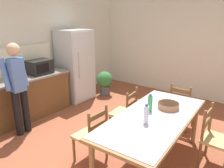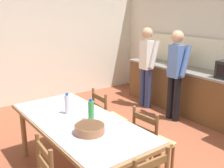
{
  "view_description": "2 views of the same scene",
  "coord_description": "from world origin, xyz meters",
  "px_view_note": "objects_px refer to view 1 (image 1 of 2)",
  "views": [
    {
      "loc": [
        -2.56,
        -1.89,
        2.15
      ],
      "look_at": [
        -0.18,
        -0.06,
        1.19
      ],
      "focal_mm": 35.0,
      "sensor_mm": 36.0,
      "label": 1
    },
    {
      "loc": [
        2.6,
        -1.92,
        2.02
      ],
      "look_at": [
        -0.03,
        -0.15,
        1.14
      ],
      "focal_mm": 42.0,
      "sensor_mm": 36.0,
      "label": 2
    }
  ],
  "objects_px": {
    "dining_table": "(154,121)",
    "chair_head_end": "(181,107)",
    "microwave": "(39,67)",
    "bottle_off_centre": "(150,103)",
    "bottle_near_centre": "(146,114)",
    "person_at_counter": "(18,85)",
    "chair_side_near_right": "(215,139)",
    "serving_bowl": "(168,105)",
    "chair_side_far_left": "(92,136)",
    "potted_plant": "(105,82)",
    "chair_side_far_right": "(125,113)",
    "refrigerator": "(75,66)"
  },
  "relations": [
    {
      "from": "chair_side_near_right",
      "to": "potted_plant",
      "type": "distance_m",
      "value": 3.43
    },
    {
      "from": "chair_side_far_left",
      "to": "chair_side_far_right",
      "type": "bearing_deg",
      "value": -175.95
    },
    {
      "from": "microwave",
      "to": "dining_table",
      "type": "distance_m",
      "value": 2.89
    },
    {
      "from": "refrigerator",
      "to": "chair_side_far_left",
      "type": "distance_m",
      "value": 2.76
    },
    {
      "from": "serving_bowl",
      "to": "chair_side_near_right",
      "type": "distance_m",
      "value": 0.8
    },
    {
      "from": "chair_side_far_right",
      "to": "bottle_off_centre",
      "type": "bearing_deg",
      "value": 57.07
    },
    {
      "from": "chair_side_far_left",
      "to": "chair_side_far_right",
      "type": "distance_m",
      "value": 0.94
    },
    {
      "from": "microwave",
      "to": "person_at_counter",
      "type": "bearing_deg",
      "value": -147.84
    },
    {
      "from": "microwave",
      "to": "bottle_near_centre",
      "type": "relative_size",
      "value": 1.85
    },
    {
      "from": "person_at_counter",
      "to": "potted_plant",
      "type": "xyz_separation_m",
      "value": [
        2.53,
        0.07,
        -0.57
      ]
    },
    {
      "from": "chair_head_end",
      "to": "chair_side_far_left",
      "type": "height_order",
      "value": "same"
    },
    {
      "from": "refrigerator",
      "to": "dining_table",
      "type": "bearing_deg",
      "value": -112.81
    },
    {
      "from": "bottle_near_centre",
      "to": "person_at_counter",
      "type": "distance_m",
      "value": 2.4
    },
    {
      "from": "bottle_near_centre",
      "to": "dining_table",
      "type": "bearing_deg",
      "value": 2.93
    },
    {
      "from": "dining_table",
      "to": "chair_head_end",
      "type": "xyz_separation_m",
      "value": [
        1.33,
        0.07,
        -0.26
      ]
    },
    {
      "from": "refrigerator",
      "to": "chair_head_end",
      "type": "bearing_deg",
      "value": -87.27
    },
    {
      "from": "potted_plant",
      "to": "serving_bowl",
      "type": "bearing_deg",
      "value": -121.11
    },
    {
      "from": "refrigerator",
      "to": "potted_plant",
      "type": "relative_size",
      "value": 2.69
    },
    {
      "from": "refrigerator",
      "to": "chair_side_near_right",
      "type": "height_order",
      "value": "refrigerator"
    },
    {
      "from": "serving_bowl",
      "to": "person_at_counter",
      "type": "height_order",
      "value": "person_at_counter"
    },
    {
      "from": "refrigerator",
      "to": "bottle_off_centre",
      "type": "xyz_separation_m",
      "value": [
        -1.1,
        -2.73,
        0.01
      ]
    },
    {
      "from": "bottle_off_centre",
      "to": "chair_side_near_right",
      "type": "height_order",
      "value": "bottle_off_centre"
    },
    {
      "from": "dining_table",
      "to": "bottle_near_centre",
      "type": "bearing_deg",
      "value": -177.07
    },
    {
      "from": "chair_side_near_right",
      "to": "chair_side_far_right",
      "type": "height_order",
      "value": "same"
    },
    {
      "from": "refrigerator",
      "to": "serving_bowl",
      "type": "xyz_separation_m",
      "value": [
        -0.83,
        -2.9,
        -0.06
      ]
    },
    {
      "from": "bottle_off_centre",
      "to": "chair_side_far_left",
      "type": "height_order",
      "value": "bottle_off_centre"
    },
    {
      "from": "chair_side_far_left",
      "to": "refrigerator",
      "type": "bearing_deg",
      "value": -127.75
    },
    {
      "from": "microwave",
      "to": "bottle_off_centre",
      "type": "xyz_separation_m",
      "value": [
        -0.06,
        -2.74,
        -0.15
      ]
    },
    {
      "from": "dining_table",
      "to": "potted_plant",
      "type": "relative_size",
      "value": 3.18
    },
    {
      "from": "dining_table",
      "to": "chair_side_near_right",
      "type": "bearing_deg",
      "value": -55.18
    },
    {
      "from": "refrigerator",
      "to": "chair_side_far_right",
      "type": "distance_m",
      "value": 2.25
    },
    {
      "from": "dining_table",
      "to": "chair_side_near_right",
      "type": "distance_m",
      "value": 0.93
    },
    {
      "from": "microwave",
      "to": "chair_side_near_right",
      "type": "height_order",
      "value": "microwave"
    },
    {
      "from": "serving_bowl",
      "to": "chair_side_far_right",
      "type": "xyz_separation_m",
      "value": [
        0.06,
        0.83,
        -0.39
      ]
    },
    {
      "from": "chair_side_near_right",
      "to": "chair_side_far_left",
      "type": "bearing_deg",
      "value": 125.62
    },
    {
      "from": "chair_side_far_left",
      "to": "bottle_near_centre",
      "type": "bearing_deg",
      "value": 109.62
    },
    {
      "from": "dining_table",
      "to": "bottle_off_centre",
      "type": "xyz_separation_m",
      "value": [
        0.1,
        0.12,
        0.2
      ]
    },
    {
      "from": "chair_head_end",
      "to": "person_at_counter",
      "type": "relative_size",
      "value": 0.54
    },
    {
      "from": "microwave",
      "to": "chair_side_far_right",
      "type": "bearing_deg",
      "value": -82.44
    },
    {
      "from": "chair_side_near_right",
      "to": "person_at_counter",
      "type": "distance_m",
      "value": 3.34
    },
    {
      "from": "dining_table",
      "to": "chair_side_far_left",
      "type": "bearing_deg",
      "value": 124.83
    },
    {
      "from": "chair_side_near_right",
      "to": "refrigerator",
      "type": "bearing_deg",
      "value": 79.89
    },
    {
      "from": "microwave",
      "to": "serving_bowl",
      "type": "distance_m",
      "value": 2.93
    },
    {
      "from": "chair_side_near_right",
      "to": "potted_plant",
      "type": "bearing_deg",
      "value": 67.61
    },
    {
      "from": "bottle_off_centre",
      "to": "refrigerator",
      "type": "bearing_deg",
      "value": 68.03
    },
    {
      "from": "chair_side_far_left",
      "to": "potted_plant",
      "type": "relative_size",
      "value": 1.36
    },
    {
      "from": "refrigerator",
      "to": "chair_side_near_right",
      "type": "xyz_separation_m",
      "value": [
        -0.69,
        -3.58,
        -0.46
      ]
    },
    {
      "from": "bottle_off_centre",
      "to": "serving_bowl",
      "type": "xyz_separation_m",
      "value": [
        0.27,
        -0.17,
        -0.07
      ]
    },
    {
      "from": "chair_head_end",
      "to": "chair_side_far_right",
      "type": "relative_size",
      "value": 1.0
    },
    {
      "from": "person_at_counter",
      "to": "serving_bowl",
      "type": "bearing_deg",
      "value": -156.6
    }
  ]
}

